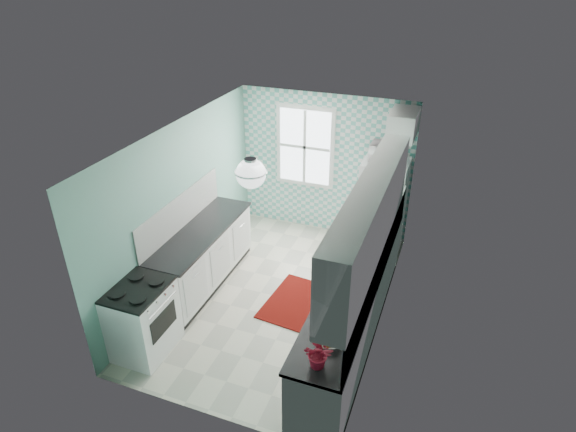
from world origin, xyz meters
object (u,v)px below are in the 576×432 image
at_px(fridge, 382,207).
at_px(potted_plant, 319,354).
at_px(fruit_bowl, 328,342).
at_px(microwave, 387,153).
at_px(sink, 371,243).
at_px(ceiling_light, 251,173).
at_px(stove, 143,318).

xyz_separation_m(fridge, potted_plant, (0.09, -3.77, 0.28)).
height_order(fruit_bowl, microwave, microwave).
bearing_deg(sink, fruit_bowl, -91.83).
distance_m(sink, fruit_bowl, 2.11).
distance_m(ceiling_light, microwave, 2.88).
bearing_deg(ceiling_light, microwave, 66.88).
xyz_separation_m(fridge, sink, (0.09, -1.34, 0.12)).
bearing_deg(sink, ceiling_light, -135.40).
height_order(sink, microwave, microwave).
relative_size(fridge, fruit_bowl, 6.13).
distance_m(fruit_bowl, microwave, 3.54).
xyz_separation_m(ceiling_light, potted_plant, (1.20, -1.17, -1.23)).
xyz_separation_m(ceiling_light, microwave, (1.11, 2.60, -0.55)).
bearing_deg(microwave, stove, 57.53).
distance_m(fridge, microwave, 0.96).
xyz_separation_m(fridge, microwave, (0.00, 0.00, 0.96)).
relative_size(sink, potted_plant, 1.69).
bearing_deg(ceiling_light, fridge, 66.89).
distance_m(sink, microwave, 1.58).
xyz_separation_m(stove, sink, (2.40, 2.03, 0.44)).
distance_m(fridge, fruit_bowl, 3.46).
bearing_deg(ceiling_light, sink, 46.32).
bearing_deg(fridge, fruit_bowl, -89.15).
height_order(fridge, fruit_bowl, fridge).
bearing_deg(fridge, sink, -86.62).
distance_m(ceiling_light, fruit_bowl, 2.00).
height_order(ceiling_light, fridge, ceiling_light).
height_order(ceiling_light, sink, ceiling_light).
height_order(stove, potted_plant, potted_plant).
relative_size(fridge, microwave, 3.16).
bearing_deg(fridge, ceiling_light, -113.76).
bearing_deg(potted_plant, ceiling_light, 135.77).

